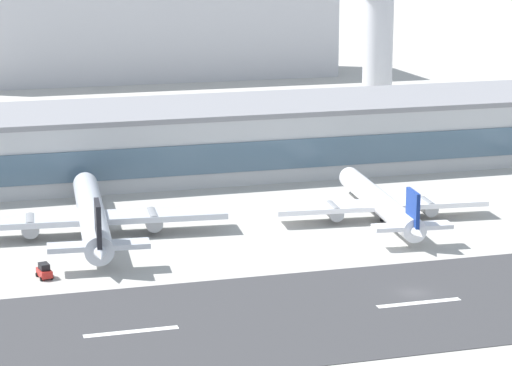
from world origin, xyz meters
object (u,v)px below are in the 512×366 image
(service_baggage_tug_0, at_px, (44,271))
(terminal_building, at_px, (174,140))
(airliner_navy_tail_gate_2, at_px, (382,204))
(airliner_black_tail_gate_1, at_px, (92,218))
(control_tower, at_px, (379,16))
(distant_hotel_block, at_px, (137,17))

(service_baggage_tug_0, bearing_deg, terminal_building, -38.01)
(airliner_navy_tail_gate_2, height_order, service_baggage_tug_0, airliner_navy_tail_gate_2)
(airliner_black_tail_gate_1, xyz_separation_m, service_baggage_tug_0, (-9.75, -19.33, -2.26))
(service_baggage_tug_0, bearing_deg, airliner_black_tail_gate_1, -37.10)
(control_tower, bearing_deg, service_baggage_tug_0, -131.48)
(terminal_building, relative_size, distant_hotel_block, 1.61)
(control_tower, bearing_deg, airliner_navy_tail_gate_2, -111.55)
(distant_hotel_block, xyz_separation_m, service_baggage_tug_0, (-50.90, -202.03, -18.39))
(terminal_building, relative_size, control_tower, 4.79)
(distant_hotel_block, distance_m, airliner_black_tail_gate_1, 187.97)
(airliner_black_tail_gate_1, height_order, service_baggage_tug_0, airliner_black_tail_gate_1)
(terminal_building, distance_m, airliner_black_tail_gate_1, 48.06)
(terminal_building, xyz_separation_m, airliner_navy_tail_gate_2, (26.28, -45.91, -4.00))
(control_tower, xyz_separation_m, airliner_navy_tail_gate_2, (-36.09, -91.39, -23.65))
(terminal_building, xyz_separation_m, control_tower, (62.37, 45.48, 19.66))
(service_baggage_tug_0, bearing_deg, airliner_navy_tail_gate_2, -85.33)
(airliner_navy_tail_gate_2, bearing_deg, distant_hotel_block, 7.66)
(airliner_navy_tail_gate_2, bearing_deg, control_tower, -16.25)
(control_tower, bearing_deg, terminal_building, -143.90)
(control_tower, distance_m, service_baggage_tug_0, 145.21)
(distant_hotel_block, height_order, airliner_navy_tail_gate_2, distant_hotel_block)
(airliner_black_tail_gate_1, bearing_deg, airliner_navy_tail_gate_2, -89.08)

